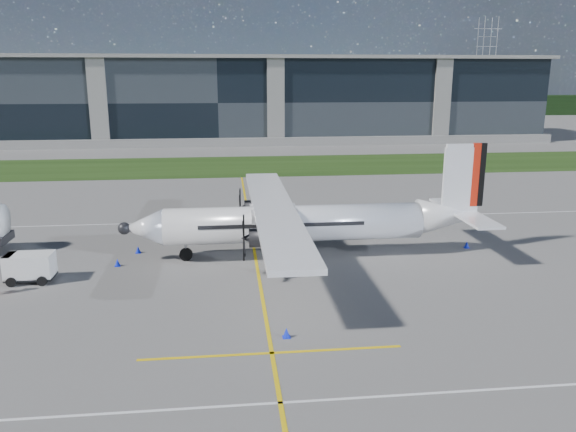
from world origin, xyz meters
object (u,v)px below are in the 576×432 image
(safety_cone_portwing, at_px, (286,333))
(safety_cone_tail, at_px, (467,244))
(turboprop_aircraft, at_px, (307,202))
(safety_cone_fwd, at_px, (117,262))
(safety_cone_stbdwing, at_px, (262,210))
(pylon_east, at_px, (485,66))
(baggage_tug, at_px, (30,268))
(safety_cone_nose_stbd, at_px, (138,250))

(safety_cone_portwing, bearing_deg, safety_cone_tail, 41.35)
(turboprop_aircraft, bearing_deg, safety_cone_fwd, -177.14)
(safety_cone_stbdwing, height_order, safety_cone_tail, same)
(turboprop_aircraft, height_order, safety_cone_fwd, turboprop_aircraft)
(safety_cone_stbdwing, bearing_deg, safety_cone_fwd, -127.37)
(pylon_east, relative_size, baggage_tug, 10.21)
(pylon_east, bearing_deg, safety_cone_fwd, -122.51)
(pylon_east, height_order, safety_cone_fwd, pylon_east)
(safety_cone_portwing, xyz_separation_m, safety_cone_stbdwing, (0.47, 25.17, 0.00))
(baggage_tug, relative_size, safety_cone_tail, 5.88)
(baggage_tug, height_order, safety_cone_stbdwing, baggage_tug)
(safety_cone_fwd, relative_size, safety_cone_tail, 1.00)
(safety_cone_fwd, height_order, safety_cone_tail, same)
(safety_cone_fwd, height_order, safety_cone_nose_stbd, same)
(safety_cone_fwd, distance_m, safety_cone_portwing, 15.23)
(turboprop_aircraft, distance_m, safety_cone_tail, 12.42)
(pylon_east, relative_size, safety_cone_portwing, 60.00)
(safety_cone_portwing, height_order, safety_cone_tail, same)
(pylon_east, height_order, safety_cone_stbdwing, pylon_east)
(safety_cone_tail, bearing_deg, safety_cone_portwing, -138.65)
(pylon_east, xyz_separation_m, safety_cone_fwd, (-91.13, -142.99, -14.75))
(safety_cone_fwd, xyz_separation_m, safety_cone_tail, (24.56, 1.33, 0.00))
(turboprop_aircraft, xyz_separation_m, safety_cone_portwing, (-2.74, -12.16, -3.61))
(safety_cone_nose_stbd, bearing_deg, baggage_tug, -138.11)
(safety_cone_stbdwing, bearing_deg, safety_cone_portwing, -91.06)
(turboprop_aircraft, height_order, safety_cone_stbdwing, turboprop_aircraft)
(baggage_tug, distance_m, safety_cone_tail, 29.51)
(pylon_east, distance_m, safety_cone_stbdwing, 153.17)
(safety_cone_portwing, distance_m, safety_cone_tail, 19.46)
(safety_cone_fwd, relative_size, safety_cone_nose_stbd, 1.00)
(safety_cone_tail, bearing_deg, pylon_east, 64.83)
(safety_cone_portwing, bearing_deg, safety_cone_nose_stbd, 122.35)
(safety_cone_tail, bearing_deg, baggage_tug, -172.86)
(safety_cone_fwd, distance_m, safety_cone_nose_stbd, 2.88)
(turboprop_aircraft, relative_size, safety_cone_fwd, 51.48)
(safety_cone_nose_stbd, distance_m, safety_cone_tail, 23.67)
(pylon_east, bearing_deg, baggage_tug, -123.40)
(baggage_tug, bearing_deg, pylon_east, 56.60)
(safety_cone_fwd, xyz_separation_m, safety_cone_nose_stbd, (0.93, 2.73, 0.00))
(pylon_east, distance_m, turboprop_aircraft, 162.91)
(safety_cone_nose_stbd, bearing_deg, safety_cone_tail, -3.38)
(safety_cone_fwd, xyz_separation_m, safety_cone_portwing, (9.96, -11.52, 0.00))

